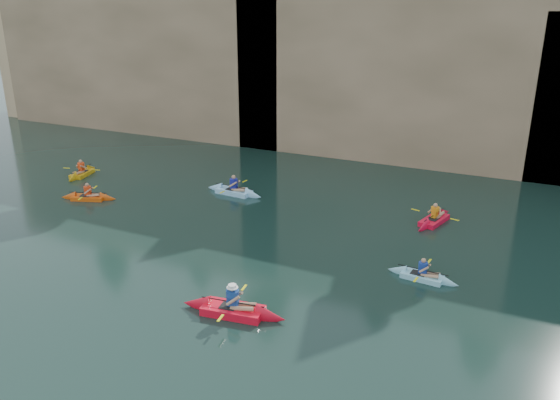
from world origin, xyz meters
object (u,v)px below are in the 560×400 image
at_px(kayaker_orange, 88,197).
at_px(kayaker_red_far, 434,220).
at_px(main_kayaker, 233,309).
at_px(kayaker_ltblue_near, 422,276).

xyz_separation_m(kayaker_orange, kayaker_red_far, (17.16, 4.67, 0.01)).
bearing_deg(kayaker_orange, kayaker_red_far, -5.01).
bearing_deg(main_kayaker, kayaker_red_far, 60.04).
xyz_separation_m(main_kayaker, kayaker_red_far, (4.47, 11.19, -0.03)).
distance_m(main_kayaker, kayaker_red_far, 12.05).
height_order(kayaker_ltblue_near, kayaker_red_far, kayaker_red_far).
xyz_separation_m(main_kayaker, kayaker_ltblue_near, (5.16, 5.24, -0.05)).
xyz_separation_m(main_kayaker, kayaker_orange, (-12.70, 6.52, -0.04)).
relative_size(kayaker_ltblue_near, kayaker_red_far, 0.82).
bearing_deg(kayaker_red_far, kayaker_ltblue_near, -159.36).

